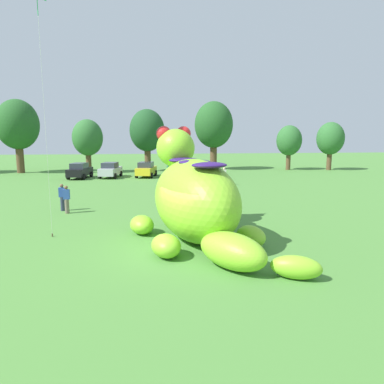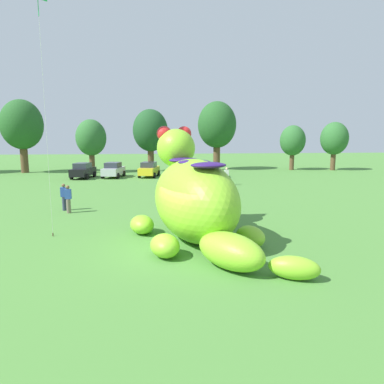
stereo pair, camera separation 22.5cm
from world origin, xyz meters
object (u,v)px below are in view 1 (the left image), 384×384
(spectator_mid_field, at_px, (67,200))
(giant_inflatable_creature, at_px, (195,199))
(spectator_far_side, at_px, (207,206))
(car_black, at_px, (80,171))
(spectator_wandering, at_px, (211,179))
(spectator_near_inflatable, at_px, (62,197))
(car_yellow, at_px, (146,169))
(spectator_by_cars, at_px, (224,176))
(car_blue, at_px, (209,170))
(car_silver, at_px, (110,170))
(car_green, at_px, (174,169))

(spectator_mid_field, bearing_deg, giant_inflatable_creature, -42.34)
(spectator_mid_field, relative_size, spectator_far_side, 1.00)
(car_black, height_order, spectator_wandering, car_black)
(spectator_near_inflatable, height_order, spectator_wandering, same)
(car_yellow, xyz_separation_m, spectator_by_cars, (7.46, -7.87, -0.01))
(giant_inflatable_creature, height_order, spectator_near_inflatable, giant_inflatable_creature)
(spectator_wandering, bearing_deg, spectator_by_cars, 45.75)
(car_blue, relative_size, spectator_mid_field, 2.53)
(car_silver, xyz_separation_m, spectator_far_side, (7.48, -21.89, -0.01))
(car_black, distance_m, car_green, 10.61)
(car_green, distance_m, spectator_wandering, 9.96)
(spectator_mid_field, height_order, spectator_by_cars, same)
(spectator_mid_field, height_order, spectator_far_side, same)
(spectator_wandering, height_order, spectator_far_side, same)
(giant_inflatable_creature, relative_size, spectator_mid_field, 5.56)
(spectator_near_inflatable, bearing_deg, spectator_far_side, -24.42)
(car_black, relative_size, spectator_far_side, 2.53)
(car_blue, bearing_deg, spectator_by_cars, -86.72)
(spectator_near_inflatable, xyz_separation_m, spectator_wandering, (11.04, 8.67, 0.00))
(spectator_near_inflatable, relative_size, spectator_mid_field, 1.00)
(car_black, bearing_deg, spectator_near_inflatable, -82.90)
(car_black, relative_size, spectator_near_inflatable, 2.53)
(car_silver, bearing_deg, car_yellow, 1.86)
(spectator_by_cars, bearing_deg, car_green, 117.57)
(giant_inflatable_creature, relative_size, spectator_wandering, 5.56)
(car_black, xyz_separation_m, car_yellow, (7.32, 0.55, 0.00))
(giant_inflatable_creature, relative_size, car_yellow, 2.18)
(car_yellow, relative_size, spectator_wandering, 2.55)
(car_silver, xyz_separation_m, car_green, (7.29, 0.28, 0.00))
(car_silver, bearing_deg, car_black, -172.66)
(car_yellow, relative_size, spectator_near_inflatable, 2.55)
(spectator_far_side, bearing_deg, car_silver, 108.86)
(car_black, bearing_deg, car_blue, -2.69)
(car_blue, bearing_deg, car_yellow, 170.14)
(car_silver, bearing_deg, spectator_wandering, -43.19)
(giant_inflatable_creature, relative_size, car_black, 2.20)
(car_black, height_order, spectator_by_cars, car_black)
(spectator_wandering, bearing_deg, spectator_near_inflatable, -141.84)
(spectator_near_inflatable, distance_m, spectator_mid_field, 0.95)
(spectator_wandering, distance_m, spectator_far_side, 12.81)
(car_blue, distance_m, spectator_wandering, 8.31)
(car_black, relative_size, spectator_by_cars, 2.53)
(car_yellow, distance_m, spectator_far_side, 22.29)
(spectator_far_side, bearing_deg, car_black, 116.64)
(car_yellow, height_order, spectator_near_inflatable, car_yellow)
(car_silver, relative_size, spectator_wandering, 2.54)
(giant_inflatable_creature, bearing_deg, car_black, 111.30)
(car_yellow, height_order, spectator_by_cars, car_yellow)
(spectator_mid_field, distance_m, spectator_far_side, 8.69)
(giant_inflatable_creature, height_order, car_silver, giant_inflatable_creature)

